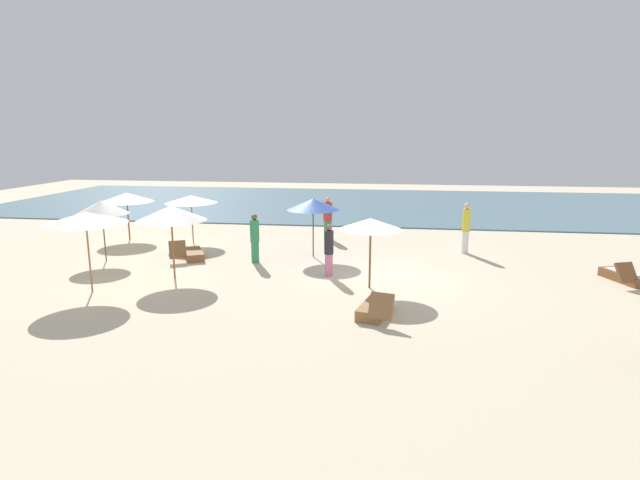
# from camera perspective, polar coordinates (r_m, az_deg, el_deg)

# --- Properties ---
(ground_plane) EXTENTS (60.00, 60.00, 0.00)m
(ground_plane) POSITION_cam_1_polar(r_m,az_deg,el_deg) (15.64, 6.58, -4.71)
(ground_plane) COLOR beige
(ocean_water) EXTENTS (48.00, 16.00, 0.06)m
(ocean_water) POSITION_cam_1_polar(r_m,az_deg,el_deg) (32.29, 7.43, 3.97)
(ocean_water) COLOR slate
(ocean_water) RESTS_ON ground_plane
(umbrella_0) EXTENTS (2.21, 2.21, 1.99)m
(umbrella_0) POSITION_cam_1_polar(r_m,az_deg,el_deg) (22.87, -20.75, 4.47)
(umbrella_0) COLOR brown
(umbrella_0) RESTS_ON ground_plane
(umbrella_2) EXTENTS (2.25, 2.25, 2.30)m
(umbrella_2) POSITION_cam_1_polar(r_m,az_deg,el_deg) (15.56, -24.68, 2.24)
(umbrella_2) COLOR olive
(umbrella_2) RESTS_ON ground_plane
(umbrella_3) EXTENTS (1.91, 1.91, 2.13)m
(umbrella_3) POSITION_cam_1_polar(r_m,az_deg,el_deg) (18.33, -0.77, 4.00)
(umbrella_3) COLOR brown
(umbrella_3) RESTS_ON ground_plane
(umbrella_4) EXTENTS (1.82, 1.82, 2.15)m
(umbrella_4) POSITION_cam_1_polar(r_m,az_deg,el_deg) (19.27, -23.16, 3.38)
(umbrella_4) COLOR brown
(umbrella_4) RESTS_ON ground_plane
(umbrella_5) EXTENTS (1.78, 1.78, 2.06)m
(umbrella_5) POSITION_cam_1_polar(r_m,az_deg,el_deg) (14.63, 5.67, 1.77)
(umbrella_5) COLOR brown
(umbrella_5) RESTS_ON ground_plane
(umbrella_6) EXTENTS (2.14, 2.14, 2.28)m
(umbrella_6) POSITION_cam_1_polar(r_m,az_deg,el_deg) (16.17, -16.28, 2.88)
(umbrella_6) COLOR brown
(umbrella_6) RESTS_ON ground_plane
(umbrella_7) EXTENTS (2.10, 2.10, 1.95)m
(umbrella_7) POSITION_cam_1_polar(r_m,az_deg,el_deg) (21.40, -14.17, 4.43)
(umbrella_7) COLOR olive
(umbrella_7) RESTS_ON ground_plane
(lounger_2) EXTENTS (1.28, 1.71, 0.75)m
(lounger_2) POSITION_cam_1_polar(r_m,az_deg,el_deg) (18.95, -14.07, -1.50)
(lounger_2) COLOR brown
(lounger_2) RESTS_ON ground_plane
(lounger_3) EXTENTS (1.13, 1.76, 0.72)m
(lounger_3) POSITION_cam_1_polar(r_m,az_deg,el_deg) (18.10, 30.82, -3.47)
(lounger_3) COLOR brown
(lounger_3) RESTS_ON ground_plane
(lounger_4) EXTENTS (0.95, 1.73, 0.74)m
(lounger_4) POSITION_cam_1_polar(r_m,az_deg,el_deg) (12.90, 6.22, -7.56)
(lounger_4) COLOR olive
(lounger_4) RESTS_ON ground_plane
(person_1) EXTENTS (0.37, 0.37, 1.70)m
(person_1) POSITION_cam_1_polar(r_m,az_deg,el_deg) (17.83, -7.28, 0.21)
(person_1) COLOR #338C59
(person_1) RESTS_ON ground_plane
(person_2) EXTENTS (0.35, 0.35, 1.89)m
(person_2) POSITION_cam_1_polar(r_m,az_deg,el_deg) (19.82, 15.96, 1.38)
(person_2) COLOR white
(person_2) RESTS_ON ground_plane
(person_4) EXTENTS (0.51, 0.51, 1.78)m
(person_4) POSITION_cam_1_polar(r_m,az_deg,el_deg) (21.61, 0.87, 2.45)
(person_4) COLOR #338C59
(person_4) RESTS_ON ground_plane
(person_5) EXTENTS (0.38, 0.38, 1.65)m
(person_5) POSITION_cam_1_polar(r_m,az_deg,el_deg) (16.02, 0.99, -1.11)
(person_5) COLOR #D17299
(person_5) RESTS_ON ground_plane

